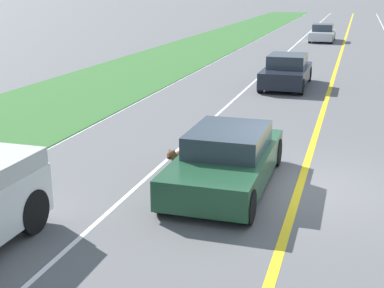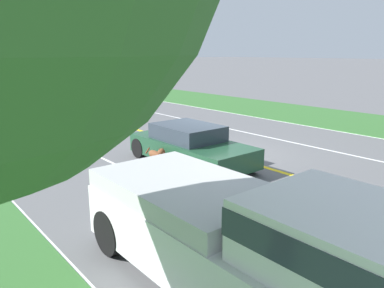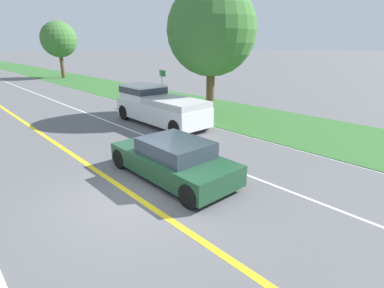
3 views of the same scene
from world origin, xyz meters
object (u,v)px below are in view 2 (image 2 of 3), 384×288
Objects in this scene: ego_car at (190,146)px; dog at (156,155)px; car_trailing_near at (44,104)px; pickup_truck at (252,241)px.

dog is at bearing -6.88° from ego_car.
car_trailing_near reaches higher than dog.
car_trailing_near is (-3.42, -18.67, -0.33)m from pickup_truck.
dog is 0.20× the size of pickup_truck.
car_trailing_near is at bearing -100.38° from pickup_truck.
ego_car reaches higher than dog.
dog is at bearing -112.52° from pickup_truck.
dog is at bearing 85.88° from car_trailing_near.
car_trailing_near is (0.32, -12.76, 0.04)m from ego_car.
pickup_truck is (2.51, 6.05, 0.50)m from dog.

